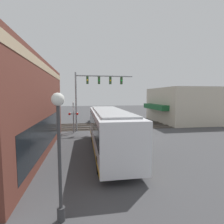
{
  "coord_description": "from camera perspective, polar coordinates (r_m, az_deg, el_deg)",
  "views": [
    {
      "loc": [
        -17.28,
        4.76,
        4.41
      ],
      "look_at": [
        4.36,
        1.25,
        2.37
      ],
      "focal_mm": 28.0,
      "sensor_mm": 36.0,
      "label": 1
    }
  ],
  "objects": [
    {
      "name": "crossing_signal",
      "position": [
        20.91,
        -12.47,
        -0.62
      ],
      "size": [
        1.41,
        1.18,
        3.81
      ],
      "color": "gray",
      "rests_on": "ground"
    },
    {
      "name": "parked_car_black",
      "position": [
        37.14,
        -2.12,
        -0.48
      ],
      "size": [
        4.3,
        1.82,
        1.42
      ],
      "color": "black",
      "rests_on": "ground"
    },
    {
      "name": "shop_building",
      "position": [
        32.18,
        22.32,
        2.15
      ],
      "size": [
        11.07,
        10.4,
        5.72
      ],
      "color": "beige",
      "rests_on": "ground"
    },
    {
      "name": "rail_track_near",
      "position": [
        24.17,
        2.3,
        -5.14
      ],
      "size": [
        2.6,
        60.0,
        0.15
      ],
      "color": "#332D28",
      "rests_on": "ground"
    },
    {
      "name": "streetlamp",
      "position": [
        6.31,
        -16.87,
        -10.6
      ],
      "size": [
        0.44,
        0.44,
        4.52
      ],
      "color": "#38383A",
      "rests_on": "ground"
    },
    {
      "name": "parked_car_silver",
      "position": [
        29.24,
        -5.31,
        -1.98
      ],
      "size": [
        4.61,
        1.82,
        1.53
      ],
      "color": "#B7B7BC",
      "rests_on": "ground"
    },
    {
      "name": "traffic_signal_gantry",
      "position": [
        21.98,
        -5.8,
        8.04
      ],
      "size": [
        0.42,
        7.21,
        7.27
      ],
      "color": "gray",
      "rests_on": "ground"
    },
    {
      "name": "pedestrian_near_bus",
      "position": [
        14.97,
        7.04,
        -8.16
      ],
      "size": [
        0.34,
        0.34,
        1.82
      ],
      "color": "#473828",
      "rests_on": "ground"
    },
    {
      "name": "rail_track_far",
      "position": [
        27.26,
        0.96,
        -3.94
      ],
      "size": [
        2.6,
        60.0,
        0.15
      ],
      "color": "#332D28",
      "rests_on": "ground"
    },
    {
      "name": "city_bus",
      "position": [
        13.72,
        -0.84,
        -5.53
      ],
      "size": [
        11.1,
        2.59,
        3.32
      ],
      "color": "silver",
      "rests_on": "ground"
    },
    {
      "name": "ground_plane",
      "position": [
        18.46,
        6.07,
        -8.54
      ],
      "size": [
        120.0,
        120.0,
        0.0
      ],
      "primitive_type": "plane",
      "color": "#424244"
    }
  ]
}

